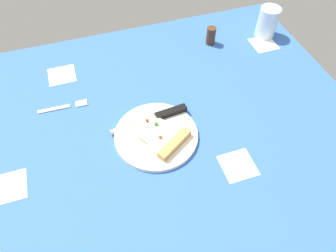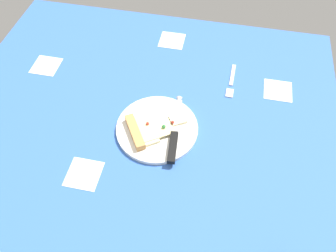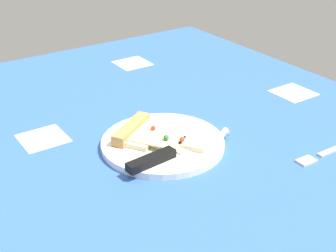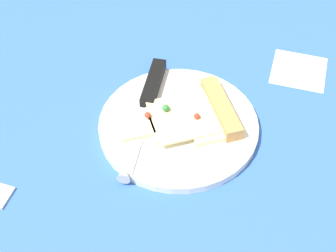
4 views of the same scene
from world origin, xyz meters
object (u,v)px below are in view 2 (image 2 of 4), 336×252
object	(u,v)px
plate	(157,128)
knife	(175,134)
fork	(231,82)
pizza_slice	(149,128)

from	to	relation	value
plate	knife	world-z (taller)	knife
knife	plate	bearing A→B (deg)	156.06
plate	fork	bearing A→B (deg)	-40.10
plate	knife	size ratio (longest dim) A/B	1.01
pizza_slice	knife	xyz separation A→B (cm)	(-0.55, -7.85, -0.18)
plate	pizza_slice	distance (cm)	2.98
knife	fork	xyz separation A→B (cm)	(25.81, -14.42, -1.52)
pizza_slice	knife	size ratio (longest dim) A/B	0.78
plate	pizza_slice	world-z (taller)	pizza_slice
knife	fork	world-z (taller)	knife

